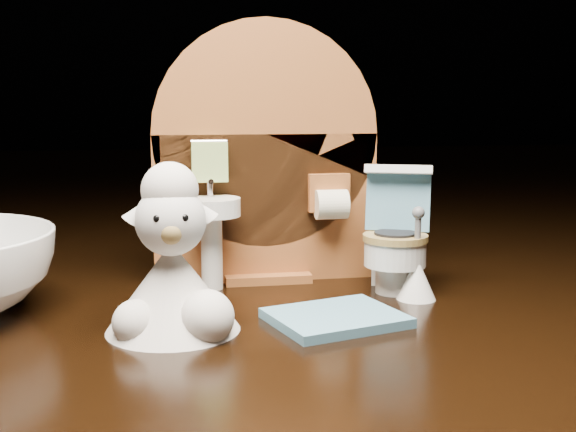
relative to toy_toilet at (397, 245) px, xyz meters
name	(u,v)px	position (x,y,z in m)	size (l,w,h in m)	color
backdrop_panel	(264,168)	(-0.07, 0.04, 0.04)	(0.13, 0.05, 0.15)	brown
toy_toilet	(397,245)	(0.00, 0.00, 0.00)	(0.04, 0.05, 0.07)	white
bath_mat	(336,318)	(-0.05, -0.05, -0.02)	(0.06, 0.05, 0.00)	teal
toilet_brush	(417,275)	(0.00, -0.02, -0.01)	(0.02, 0.02, 0.05)	white
plush_lamb	(173,273)	(-0.12, -0.05, 0.00)	(0.06, 0.06, 0.08)	beige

